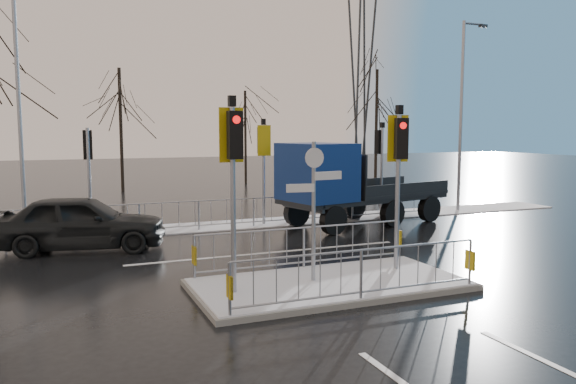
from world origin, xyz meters
name	(u,v)px	position (x,y,z in m)	size (l,w,h in m)	color
ground	(329,287)	(0.00, 0.00, 0.00)	(120.00, 120.00, 0.00)	black
snow_verge	(222,226)	(0.00, 8.60, 0.02)	(30.00, 2.00, 0.04)	white
lane_markings	(336,291)	(0.00, -0.33, 0.00)	(8.00, 11.38, 0.01)	silver
traffic_island	(329,270)	(-0.01, 0.01, 0.39)	(6.00, 3.04, 4.15)	slate
far_kerb_fixtures	(234,199)	(0.29, 8.09, 1.02)	(18.00, 0.65, 3.83)	#8E939B
car_far_lane	(81,222)	(-4.89, 6.23, 0.81)	(1.92, 4.78, 1.63)	black
flatbed_truck	(337,183)	(3.73, 6.79, 1.60)	(6.86, 3.73, 3.01)	black
tree_far_a	(120,105)	(-2.00, 22.00, 4.82)	(3.75, 3.75, 7.08)	black
tree_far_b	(245,119)	(6.00, 24.00, 4.18)	(3.25, 3.25, 6.14)	black
tree_far_c	(377,104)	(14.00, 21.00, 5.15)	(4.00, 4.00, 7.55)	black
street_lamp_right	(463,108)	(10.57, 8.50, 4.39)	(1.25, 0.18, 8.00)	#8E939B
street_lamp_left	(21,98)	(-6.43, 9.50, 4.49)	(1.25, 0.18, 8.20)	#8E939B
pylon_wires	(350,35)	(16.88, 30.00, 11.03)	(70.00, 2.38, 19.97)	#2D3033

